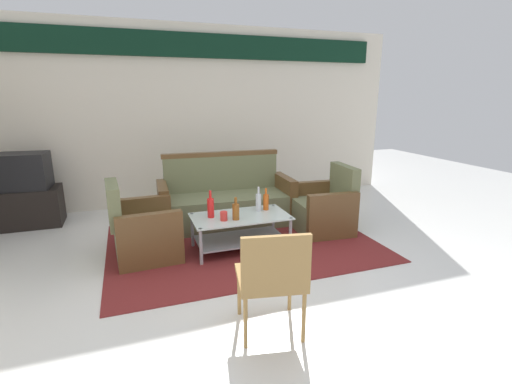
% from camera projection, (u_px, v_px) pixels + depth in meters
% --- Properties ---
extents(ground_plane, '(14.00, 14.00, 0.00)m').
position_uv_depth(ground_plane, '(278.00, 279.00, 3.59)').
color(ground_plane, white).
extents(wall_back, '(6.52, 0.19, 2.80)m').
position_uv_depth(wall_back, '(207.00, 112.00, 6.00)').
color(wall_back, silver).
rests_on(wall_back, ground).
extents(rug, '(3.10, 2.25, 0.01)m').
position_uv_depth(rug, '(242.00, 242.00, 4.48)').
color(rug, maroon).
rests_on(rug, ground).
extents(couch, '(1.83, 0.81, 0.96)m').
position_uv_depth(couch, '(226.00, 202.00, 5.07)').
color(couch, '#6B704C').
rests_on(couch, rug).
extents(armchair_left, '(0.74, 0.80, 0.85)m').
position_uv_depth(armchair_left, '(143.00, 232.00, 4.04)').
color(armchair_left, '#6B704C').
rests_on(armchair_left, rug).
extents(armchair_right, '(0.75, 0.81, 0.85)m').
position_uv_depth(armchair_right, '(324.00, 209.00, 4.83)').
color(armchair_right, '#6B704C').
rests_on(armchair_right, rug).
extents(coffee_table, '(1.10, 0.60, 0.40)m').
position_uv_depth(coffee_table, '(240.00, 227.00, 4.22)').
color(coffee_table, silver).
rests_on(coffee_table, rug).
extents(bottle_red, '(0.08, 0.08, 0.31)m').
position_uv_depth(bottle_red, '(211.00, 207.00, 4.11)').
color(bottle_red, red).
rests_on(bottle_red, coffee_table).
extents(bottle_brown, '(0.08, 0.08, 0.25)m').
position_uv_depth(bottle_brown, '(236.00, 211.00, 4.04)').
color(bottle_brown, brown).
rests_on(bottle_brown, coffee_table).
extents(bottle_orange, '(0.07, 0.07, 0.26)m').
position_uv_depth(bottle_orange, '(266.00, 202.00, 4.39)').
color(bottle_orange, '#D85919').
rests_on(bottle_orange, coffee_table).
extents(bottle_clear, '(0.07, 0.07, 0.29)m').
position_uv_depth(bottle_clear, '(258.00, 202.00, 4.34)').
color(bottle_clear, silver).
rests_on(bottle_clear, coffee_table).
extents(cup, '(0.08, 0.08, 0.10)m').
position_uv_depth(cup, '(224.00, 216.00, 4.02)').
color(cup, red).
rests_on(cup, coffee_table).
extents(tv_stand, '(0.80, 0.50, 0.52)m').
position_uv_depth(tv_stand, '(30.00, 207.00, 5.02)').
color(tv_stand, black).
rests_on(tv_stand, ground).
extents(television, '(0.63, 0.49, 0.48)m').
position_uv_depth(television, '(24.00, 171.00, 4.89)').
color(television, black).
rests_on(television, tv_stand).
extents(wicker_chair, '(0.56, 0.56, 0.84)m').
position_uv_depth(wicker_chair, '(272.00, 274.00, 2.64)').
color(wicker_chair, '#AD844C').
rests_on(wicker_chair, ground).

